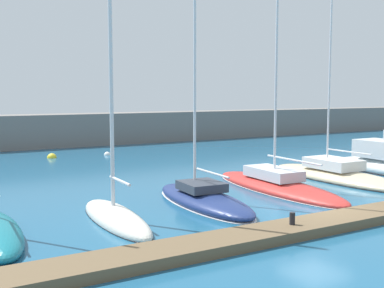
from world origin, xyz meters
name	(u,v)px	position (x,y,z in m)	size (l,w,h in m)	color
ground_plane	(315,215)	(0.00, 0.00, 0.00)	(120.00, 120.00, 0.00)	#1E567A
dock_pier	(346,219)	(0.00, -1.60, 0.18)	(28.18, 1.68, 0.36)	brown
breakwater_seawall	(78,130)	(0.00, 31.48, 1.54)	(108.00, 3.22, 3.07)	slate
sailboat_ivory_second	(116,216)	(-7.52, 3.19, 0.24)	(1.77, 6.41, 12.69)	silver
sailboat_navy_third	(203,198)	(-2.94, 4.03, 0.29)	(2.89, 7.89, 13.43)	navy
sailboat_red_fourth	(277,184)	(2.17, 4.98, 0.27)	(3.29, 10.35, 19.39)	#B72D28
sailboat_sand_fifth	(337,175)	(7.23, 5.52, 0.24)	(3.07, 10.46, 17.00)	beige
mooring_buoy_white	(107,155)	(-0.26, 23.15, 0.00)	(0.54, 0.54, 0.54)	white
mooring_buoy_yellow	(52,158)	(-4.64, 23.62, 0.00)	(0.73, 0.73, 0.73)	yellow
dock_bollard	(292,218)	(-2.73, -1.60, 0.58)	(0.20, 0.20, 0.44)	black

